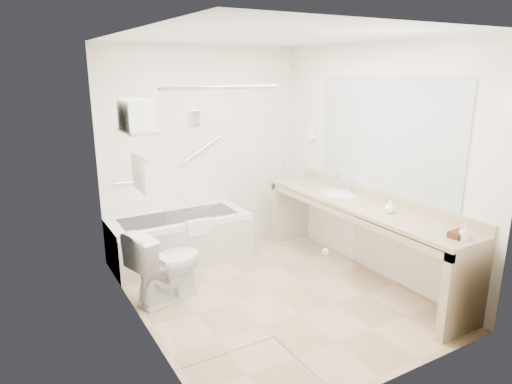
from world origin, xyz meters
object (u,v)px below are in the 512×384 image
toilet (167,265)px  amenity_basket (458,234)px  bathtub (180,238)px  water_bottle_left (337,185)px  vanity_counter (360,221)px

toilet → amenity_basket: (1.97, -1.73, 0.51)m
bathtub → amenity_basket: size_ratio=10.11×
water_bottle_left → bathtub: bearing=147.5°
bathtub → toilet: bearing=-118.3°
bathtub → amenity_basket: 3.05m
toilet → water_bottle_left: bearing=-110.7°
vanity_counter → water_bottle_left: water_bottle_left is taller
bathtub → amenity_basket: (1.52, -2.57, 0.60)m
vanity_counter → toilet: (-1.97, 0.55, -0.27)m
bathtub → water_bottle_left: (1.54, -0.98, 0.68)m
amenity_basket → water_bottle_left: 1.59m
amenity_basket → water_bottle_left: water_bottle_left is taller
toilet → water_bottle_left: 2.08m
vanity_counter → amenity_basket: vanity_counter is taller
bathtub → vanity_counter: bearing=-42.4°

